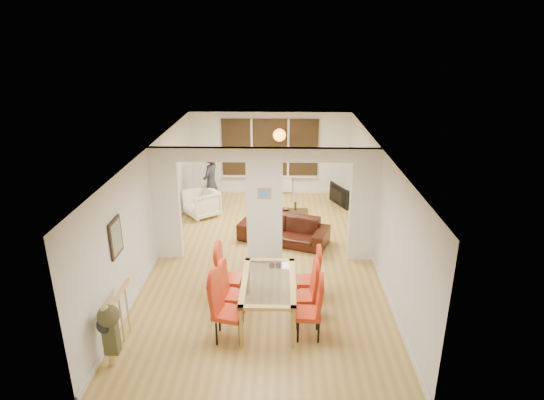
{
  "coord_description": "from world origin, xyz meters",
  "views": [
    {
      "loc": [
        0.39,
        -9.42,
        4.94
      ],
      "look_at": [
        0.15,
        0.6,
        1.19
      ],
      "focal_mm": 30.0,
      "sensor_mm": 36.0,
      "label": 1
    }
  ],
  "objects_px": {
    "dining_chair_rc": "(307,277)",
    "sofa": "(283,229)",
    "armchair": "(202,203)",
    "coffee_table": "(288,215)",
    "dining_chair_lb": "(234,292)",
    "television": "(336,196)",
    "dining_chair_ra": "(308,309)",
    "dining_chair_lc": "(230,275)",
    "dining_table": "(269,300)",
    "person": "(211,183)",
    "dining_chair_rb": "(304,293)",
    "dining_chair_la": "(229,309)",
    "bowl": "(286,209)",
    "bottle": "(295,206)"
  },
  "relations": [
    {
      "from": "dining_chair_lc",
      "to": "bowl",
      "type": "bearing_deg",
      "value": 81.57
    },
    {
      "from": "dining_chair_ra",
      "to": "bowl",
      "type": "height_order",
      "value": "dining_chair_ra"
    },
    {
      "from": "dining_chair_lb",
      "to": "bowl",
      "type": "distance_m",
      "value": 4.76
    },
    {
      "from": "dining_chair_rc",
      "to": "bottle",
      "type": "distance_m",
      "value": 4.13
    },
    {
      "from": "dining_table",
      "to": "dining_chair_rb",
      "type": "distance_m",
      "value": 0.65
    },
    {
      "from": "dining_chair_lc",
      "to": "dining_table",
      "type": "bearing_deg",
      "value": -31.79
    },
    {
      "from": "dining_chair_la",
      "to": "dining_chair_lb",
      "type": "xyz_separation_m",
      "value": [
        0.02,
        0.63,
        -0.08
      ]
    },
    {
      "from": "dining_table",
      "to": "television",
      "type": "bearing_deg",
      "value": 72.36
    },
    {
      "from": "dining_chair_lc",
      "to": "coffee_table",
      "type": "distance_m",
      "value": 4.22
    },
    {
      "from": "dining_chair_la",
      "to": "person",
      "type": "distance_m",
      "value": 5.96
    },
    {
      "from": "armchair",
      "to": "television",
      "type": "distance_m",
      "value": 3.98
    },
    {
      "from": "dining_chair_la",
      "to": "bottle",
      "type": "height_order",
      "value": "dining_chair_la"
    },
    {
      "from": "bottle",
      "to": "sofa",
      "type": "bearing_deg",
      "value": -102.62
    },
    {
      "from": "dining_table",
      "to": "dining_chair_lc",
      "type": "xyz_separation_m",
      "value": [
        -0.76,
        0.6,
        0.15
      ]
    },
    {
      "from": "dining_table",
      "to": "bowl",
      "type": "relative_size",
      "value": 7.68
    },
    {
      "from": "dining_chair_la",
      "to": "television",
      "type": "bearing_deg",
      "value": 82.95
    },
    {
      "from": "sofa",
      "to": "person",
      "type": "bearing_deg",
      "value": 155.14
    },
    {
      "from": "armchair",
      "to": "bowl",
      "type": "bearing_deg",
      "value": 50.24
    },
    {
      "from": "dining_table",
      "to": "armchair",
      "type": "bearing_deg",
      "value": 112.67
    },
    {
      "from": "armchair",
      "to": "bowl",
      "type": "height_order",
      "value": "armchair"
    },
    {
      "from": "bowl",
      "to": "dining_chair_lc",
      "type": "bearing_deg",
      "value": -104.8
    },
    {
      "from": "dining_table",
      "to": "dining_chair_rb",
      "type": "relative_size",
      "value": 1.62
    },
    {
      "from": "television",
      "to": "bottle",
      "type": "height_order",
      "value": "television"
    },
    {
      "from": "dining_table",
      "to": "dining_chair_lb",
      "type": "distance_m",
      "value": 0.64
    },
    {
      "from": "dining_chair_la",
      "to": "dining_chair_rc",
      "type": "xyz_separation_m",
      "value": [
        1.38,
        1.18,
        -0.06
      ]
    },
    {
      "from": "dining_chair_la",
      "to": "dining_chair_ra",
      "type": "bearing_deg",
      "value": 18.0
    },
    {
      "from": "dining_chair_ra",
      "to": "coffee_table",
      "type": "height_order",
      "value": "dining_chair_ra"
    },
    {
      "from": "dining_chair_lb",
      "to": "television",
      "type": "xyz_separation_m",
      "value": [
        2.47,
        5.72,
        -0.21
      ]
    },
    {
      "from": "bowl",
      "to": "armchair",
      "type": "bearing_deg",
      "value": 176.81
    },
    {
      "from": "armchair",
      "to": "dining_table",
      "type": "bearing_deg",
      "value": -13.9
    },
    {
      "from": "armchair",
      "to": "coffee_table",
      "type": "height_order",
      "value": "armchair"
    },
    {
      "from": "sofa",
      "to": "coffee_table",
      "type": "distance_m",
      "value": 1.4
    },
    {
      "from": "dining_chair_ra",
      "to": "dining_chair_rc",
      "type": "distance_m",
      "value": 1.09
    },
    {
      "from": "dining_table",
      "to": "person",
      "type": "distance_m",
      "value": 5.6
    },
    {
      "from": "person",
      "to": "coffee_table",
      "type": "distance_m",
      "value": 2.42
    },
    {
      "from": "dining_chair_rb",
      "to": "armchair",
      "type": "xyz_separation_m",
      "value": [
        -2.66,
        4.81,
        -0.14
      ]
    },
    {
      "from": "dining_table",
      "to": "person",
      "type": "relative_size",
      "value": 0.98
    },
    {
      "from": "bowl",
      "to": "dining_chair_la",
      "type": "bearing_deg",
      "value": -100.47
    },
    {
      "from": "dining_chair_ra",
      "to": "sofa",
      "type": "distance_m",
      "value": 3.77
    },
    {
      "from": "television",
      "to": "dining_chair_la",
      "type": "bearing_deg",
      "value": 134.7
    },
    {
      "from": "dining_table",
      "to": "dining_chair_rc",
      "type": "relative_size",
      "value": 1.62
    },
    {
      "from": "dining_chair_rb",
      "to": "coffee_table",
      "type": "distance_m",
      "value": 4.61
    },
    {
      "from": "dining_chair_rc",
      "to": "bowl",
      "type": "xyz_separation_m",
      "value": [
        -0.4,
        4.11,
        -0.24
      ]
    },
    {
      "from": "dining_table",
      "to": "coffee_table",
      "type": "xyz_separation_m",
      "value": [
        0.4,
        4.64,
        -0.27
      ]
    },
    {
      "from": "dining_table",
      "to": "dining_chair_ra",
      "type": "height_order",
      "value": "dining_chair_ra"
    },
    {
      "from": "dining_chair_rc",
      "to": "sofa",
      "type": "relative_size",
      "value": 0.48
    },
    {
      "from": "dining_chair_rb",
      "to": "person",
      "type": "xyz_separation_m",
      "value": [
        -2.45,
        5.23,
        0.34
      ]
    },
    {
      "from": "television",
      "to": "bowl",
      "type": "xyz_separation_m",
      "value": [
        -1.51,
        -1.06,
        -0.02
      ]
    },
    {
      "from": "dining_chair_la",
      "to": "sofa",
      "type": "height_order",
      "value": "dining_chair_la"
    },
    {
      "from": "dining_table",
      "to": "armchair",
      "type": "relative_size",
      "value": 2.01
    }
  ]
}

